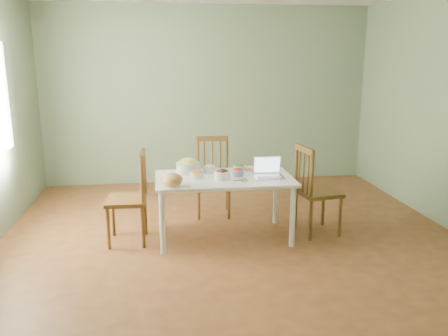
{
  "coord_description": "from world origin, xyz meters",
  "views": [
    {
      "loc": [
        -0.74,
        -4.53,
        1.94
      ],
      "look_at": [
        -0.08,
        0.13,
        0.78
      ],
      "focal_mm": 36.51,
      "sensor_mm": 36.0,
      "label": 1
    }
  ],
  "objects": [
    {
      "name": "bowl_mushroom",
      "position": [
        -0.12,
        0.04,
        0.74
      ],
      "size": [
        0.22,
        0.22,
        0.11
      ],
      "primitive_type": null,
      "rotation": [
        0.0,
        0.0,
        0.39
      ],
      "color": "black",
      "rests_on": "dining_table"
    },
    {
      "name": "wall_back",
      "position": [
        0.0,
        2.5,
        1.35
      ],
      "size": [
        5.0,
        0.0,
        2.7
      ],
      "primitive_type": "cube",
      "color": "slate",
      "rests_on": "ground"
    },
    {
      "name": "bread_boule",
      "position": [
        -0.64,
        -0.15,
        0.75
      ],
      "size": [
        0.21,
        0.21,
        0.14
      ],
      "primitive_type": "ellipsoid",
      "rotation": [
        0.0,
        0.0,
        -0.03
      ],
      "color": "tan",
      "rests_on": "dining_table"
    },
    {
      "name": "floor",
      "position": [
        0.0,
        0.0,
        0.0
      ],
      "size": [
        5.0,
        5.0,
        0.0
      ],
      "primitive_type": "cube",
      "color": "#542B16",
      "rests_on": "ground"
    },
    {
      "name": "chair_right",
      "position": [
        0.97,
        0.12,
        0.5
      ],
      "size": [
        0.48,
        0.5,
        1.0
      ],
      "primitive_type": null,
      "rotation": [
        0.0,
        0.0,
        1.72
      ],
      "color": "#482D10",
      "rests_on": "floor"
    },
    {
      "name": "bowl_carrot",
      "position": [
        -0.38,
        0.14,
        0.73
      ],
      "size": [
        0.18,
        0.18,
        0.08
      ],
      "primitive_type": null,
      "rotation": [
        0.0,
        0.0,
        0.26
      ],
      "color": "orange",
      "rests_on": "dining_table"
    },
    {
      "name": "chair_left",
      "position": [
        -1.12,
        0.14,
        0.49
      ],
      "size": [
        0.43,
        0.45,
        0.98
      ],
      "primitive_type": null,
      "rotation": [
        0.0,
        0.0,
        -1.61
      ],
      "color": "#482D10",
      "rests_on": "floor"
    },
    {
      "name": "butter_stick",
      "position": [
        -0.51,
        -0.22,
        0.7
      ],
      "size": [
        0.1,
        0.03,
        0.03
      ],
      "primitive_type": "cube",
      "rotation": [
        0.0,
        0.0,
        0.03
      ],
      "color": "#FAEEC4",
      "rests_on": "dining_table"
    },
    {
      "name": "chair_far",
      "position": [
        -0.11,
        0.87,
        0.48
      ],
      "size": [
        0.46,
        0.44,
        0.97
      ],
      "primitive_type": null,
      "rotation": [
        0.0,
        0.0,
        -0.08
      ],
      "color": "#482D10",
      "rests_on": "floor"
    },
    {
      "name": "wall_front",
      "position": [
        0.0,
        -2.5,
        1.35
      ],
      "size": [
        5.0,
        0.0,
        2.7
      ],
      "primitive_type": "cube",
      "color": "slate",
      "rests_on": "ground"
    },
    {
      "name": "bowl_onion",
      "position": [
        -0.2,
        0.35,
        0.73
      ],
      "size": [
        0.2,
        0.2,
        0.09
      ],
      "primitive_type": null,
      "rotation": [
        0.0,
        0.0,
        -0.2
      ],
      "color": "beige",
      "rests_on": "dining_table"
    },
    {
      "name": "bowl_squash",
      "position": [
        -0.45,
        0.38,
        0.76
      ],
      "size": [
        0.36,
        0.36,
        0.16
      ],
      "primitive_type": null,
      "rotation": [
        0.0,
        0.0,
        -0.43
      ],
      "color": "gold",
      "rests_on": "dining_table"
    },
    {
      "name": "bowl_broccoli",
      "position": [
        0.13,
        0.37,
        0.72
      ],
      "size": [
        0.16,
        0.16,
        0.08
      ],
      "primitive_type": null,
      "rotation": [
        0.0,
        0.0,
        0.3
      ],
      "color": "#0C630C",
      "rests_on": "dining_table"
    },
    {
      "name": "laptop",
      "position": [
        0.39,
        0.04,
        0.79
      ],
      "size": [
        0.31,
        0.26,
        0.21
      ],
      "primitive_type": null,
      "rotation": [
        0.0,
        0.0,
        -0.03
      ],
      "color": "silver",
      "rests_on": "dining_table"
    },
    {
      "name": "basil_bunch",
      "position": [
        0.07,
        -0.03,
        0.69
      ],
      "size": [
        0.18,
        0.18,
        0.02
      ],
      "primitive_type": null,
      "color": "#194A18",
      "rests_on": "dining_table"
    },
    {
      "name": "dining_table",
      "position": [
        -0.08,
        0.13,
        0.34
      ],
      "size": [
        1.46,
        0.82,
        0.68
      ],
      "primitive_type": null,
      "color": "white",
      "rests_on": "floor"
    },
    {
      "name": "bowl_redpep",
      "position": [
        0.07,
        0.17,
        0.73
      ],
      "size": [
        0.17,
        0.17,
        0.08
      ],
      "primitive_type": null,
      "rotation": [
        0.0,
        0.0,
        -0.25
      ],
      "color": "#C00A00",
      "rests_on": "dining_table"
    },
    {
      "name": "flatbread",
      "position": [
        0.27,
        0.42,
        0.69
      ],
      "size": [
        0.22,
        0.22,
        0.02
      ],
      "primitive_type": "cylinder",
      "rotation": [
        0.0,
        0.0,
        0.04
      ],
      "color": "tan",
      "rests_on": "dining_table"
    }
  ]
}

